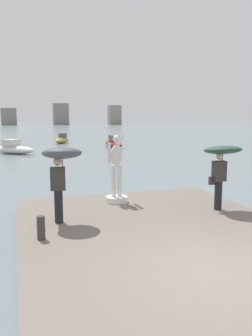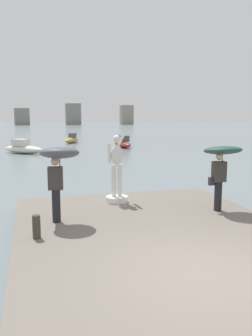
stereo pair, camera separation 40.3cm
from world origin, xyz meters
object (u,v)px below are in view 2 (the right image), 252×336
object	(u,v)px
onlooker_left	(59,162)
onlooker_right	(222,158)
statue_white_figure	(117,177)
boat_near	(123,143)
boat_mid	(72,140)
mooring_bollard	(36,227)
boat_far	(23,148)

from	to	relation	value
onlooker_left	onlooker_right	world-z (taller)	onlooker_left
statue_white_figure	boat_near	distance (m)	25.77
statue_white_figure	boat_mid	bearing A→B (deg)	85.70
onlooker_left	mooring_bollard	xyz separation A→B (m)	(-0.63, -1.15, -1.34)
mooring_bollard	boat_mid	xyz separation A→B (m)	(5.04, 35.08, -0.23)
boat_near	boat_far	size ratio (longest dim) A/B	1.29
mooring_bollard	boat_mid	bearing A→B (deg)	81.83
statue_white_figure	onlooker_right	size ratio (longest dim) A/B	1.12
boat_far	boat_near	bearing A→B (deg)	20.90
statue_white_figure	boat_far	size ratio (longest dim) A/B	0.56
onlooker_right	boat_mid	bearing A→B (deg)	90.50
boat_mid	boat_far	bearing A→B (deg)	-116.52
onlooker_right	boat_near	distance (m)	26.98
onlooker_left	mooring_bollard	world-z (taller)	onlooker_left
statue_white_figure	boat_near	world-z (taller)	statue_white_figure
onlooker_right	boat_mid	xyz separation A→B (m)	(-0.30, 34.09, -1.53)
boat_far	statue_white_figure	bearing A→B (deg)	-81.12
mooring_bollard	boat_near	distance (m)	29.20
boat_mid	mooring_bollard	bearing A→B (deg)	-98.17
boat_far	onlooker_right	bearing A→B (deg)	-75.22
onlooker_left	boat_mid	distance (m)	34.25
mooring_bollard	statue_white_figure	bearing A→B (deg)	46.89
onlooker_left	boat_far	bearing A→B (deg)	93.27
boat_near	boat_mid	bearing A→B (deg)	121.23
boat_near	boat_mid	size ratio (longest dim) A/B	1.36
onlooker_right	mooring_bollard	xyz separation A→B (m)	(-5.33, -0.98, -1.30)
onlooker_left	onlooker_right	xyz separation A→B (m)	(4.70, -0.16, -0.04)
statue_white_figure	boat_far	xyz separation A→B (m)	(-3.26, 20.89, -0.76)
onlooker_right	mooring_bollard	size ratio (longest dim) A/B	3.66
onlooker_left	boat_near	xyz separation A→B (m)	(8.95, 26.43, -1.55)
onlooker_right	boat_far	size ratio (longest dim) A/B	0.50
boat_mid	boat_far	world-z (taller)	boat_far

